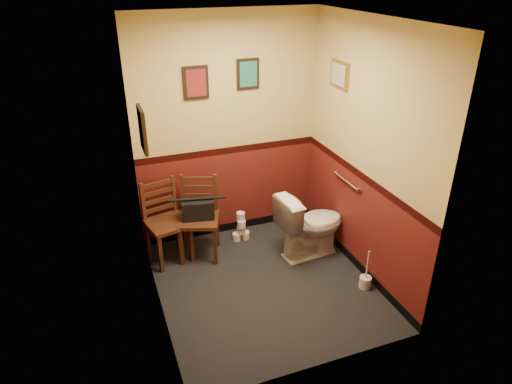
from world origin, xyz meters
The scene contains 17 objects.
floor centered at (0.00, 0.00, 0.00)m, with size 2.20×2.40×0.00m, color black.
ceiling centered at (0.00, 0.00, 2.70)m, with size 2.20×2.40×0.00m, color silver.
wall_back centered at (0.00, 1.20, 1.35)m, with size 2.20×2.70×0.00m, color #5C1815.
wall_front centered at (0.00, -1.20, 1.35)m, with size 2.20×2.70×0.00m, color #5C1815.
wall_left centered at (-1.10, 0.00, 1.35)m, with size 2.40×2.70×0.00m, color #5C1815.
wall_right centered at (1.10, 0.00, 1.35)m, with size 2.40×2.70×0.00m, color #5C1815.
grab_bar centered at (1.07, 0.25, 0.95)m, with size 0.05×0.56×0.06m.
framed_print_back_a centered at (-0.35, 1.18, 1.95)m, with size 0.28×0.04×0.36m.
framed_print_back_b centered at (0.25, 1.18, 2.00)m, with size 0.26×0.04×0.34m.
framed_print_left centered at (-1.08, 0.10, 1.85)m, with size 0.04×0.30×0.38m.
framed_print_right centered at (1.08, 0.60, 2.05)m, with size 0.04×0.34×0.28m.
toilet centered at (0.72, 0.36, 0.39)m, with size 0.45×0.80×0.79m, color white.
toilet_brush centered at (0.99, -0.42, 0.07)m, with size 0.13×0.13×0.46m.
chair_left centered at (-0.86, 0.88, 0.47)m, with size 0.53×0.53×0.94m.
chair_right centered at (-0.49, 0.83, 0.48)m, with size 0.57×0.57×0.96m.
handbag centered at (-0.50, 0.79, 0.61)m, with size 0.39×0.25×0.26m.
tp_stack centered at (0.06, 0.94, 0.16)m, with size 0.22×0.13×0.38m.
Camera 1 is at (-1.46, -3.68, 3.11)m, focal length 32.00 mm.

